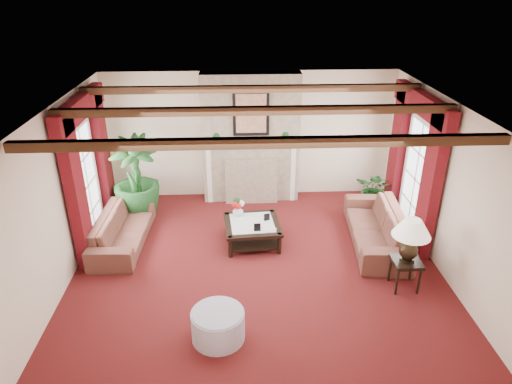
{
  "coord_description": "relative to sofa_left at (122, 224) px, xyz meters",
  "views": [
    {
      "loc": [
        -0.32,
        -6.45,
        4.41
      ],
      "look_at": [
        0.01,
        0.4,
        1.14
      ],
      "focal_mm": 32.0,
      "sensor_mm": 36.0,
      "label": 1
    }
  ],
  "objects": [
    {
      "name": "floor",
      "position": [
        2.37,
        -0.75,
        -0.39
      ],
      "size": [
        6.0,
        6.0,
        0.0
      ],
      "primitive_type": "plane",
      "color": "#410F0B",
      "rests_on": "ground"
    },
    {
      "name": "ceiling",
      "position": [
        2.37,
        -0.75,
        2.31
      ],
      "size": [
        6.0,
        6.0,
        0.0
      ],
      "primitive_type": "plane",
      "rotation": [
        3.14,
        0.0,
        0.0
      ],
      "color": "white",
      "rests_on": "floor"
    },
    {
      "name": "back_wall",
      "position": [
        2.37,
        2.0,
        0.96
      ],
      "size": [
        6.0,
        0.02,
        2.7
      ],
      "primitive_type": "cube",
      "color": "beige",
      "rests_on": "ground"
    },
    {
      "name": "left_wall",
      "position": [
        -0.63,
        -0.75,
        0.96
      ],
      "size": [
        0.02,
        5.5,
        2.7
      ],
      "primitive_type": "cube",
      "color": "beige",
      "rests_on": "ground"
    },
    {
      "name": "right_wall",
      "position": [
        5.37,
        -0.75,
        0.96
      ],
      "size": [
        0.02,
        5.5,
        2.7
      ],
      "primitive_type": "cube",
      "color": "beige",
      "rests_on": "ground"
    },
    {
      "name": "ceiling_beams",
      "position": [
        2.37,
        -0.75,
        2.25
      ],
      "size": [
        6.0,
        3.0,
        0.12
      ],
      "primitive_type": null,
      "color": "#361E11",
      "rests_on": "ceiling"
    },
    {
      "name": "fireplace",
      "position": [
        2.37,
        1.8,
        2.31
      ],
      "size": [
        2.0,
        0.52,
        2.7
      ],
      "primitive_type": null,
      "color": "tan",
      "rests_on": "ground"
    },
    {
      "name": "french_door_left",
      "position": [
        -0.6,
        0.25,
        1.74
      ],
      "size": [
        0.1,
        1.1,
        2.16
      ],
      "primitive_type": null,
      "color": "white",
      "rests_on": "ground"
    },
    {
      "name": "french_door_right",
      "position": [
        5.34,
        0.25,
        1.74
      ],
      "size": [
        0.1,
        1.1,
        2.16
      ],
      "primitive_type": null,
      "color": "white",
      "rests_on": "ground"
    },
    {
      "name": "curtains_left",
      "position": [
        -0.49,
        0.25,
        2.16
      ],
      "size": [
        0.2,
        2.4,
        2.55
      ],
      "primitive_type": null,
      "color": "#4F0A0E",
      "rests_on": "ground"
    },
    {
      "name": "curtains_right",
      "position": [
        5.23,
        0.25,
        2.16
      ],
      "size": [
        0.2,
        2.4,
        2.55
      ],
      "primitive_type": null,
      "color": "#4F0A0E",
      "rests_on": "ground"
    },
    {
      "name": "sofa_left",
      "position": [
        0.0,
        0.0,
        0.0
      ],
      "size": [
        2.04,
        0.74,
        0.78
      ],
      "primitive_type": "imported",
      "rotation": [
        0.0,
        0.0,
        1.53
      ],
      "color": "#3F111A",
      "rests_on": "ground"
    },
    {
      "name": "sofa_right",
      "position": [
        4.56,
        -0.2,
        0.04
      ],
      "size": [
        2.34,
        1.06,
        0.87
      ],
      "primitive_type": "imported",
      "rotation": [
        0.0,
        0.0,
        -1.66
      ],
      "color": "#3F111A",
      "rests_on": "ground"
    },
    {
      "name": "potted_palm",
      "position": [
        0.09,
        1.06,
        0.07
      ],
      "size": [
        1.01,
        1.7,
        0.93
      ],
      "primitive_type": "imported",
      "rotation": [
        0.0,
        0.0,
        -0.02
      ],
      "color": "black",
      "rests_on": "ground"
    },
    {
      "name": "small_plant",
      "position": [
        4.91,
        1.19,
        -0.07
      ],
      "size": [
        1.49,
        1.5,
        0.63
      ],
      "primitive_type": "imported",
      "rotation": [
        0.0,
        0.0,
        -0.62
      ],
      "color": "black",
      "rests_on": "ground"
    },
    {
      "name": "coffee_table",
      "position": [
        2.32,
        -0.08,
        -0.19
      ],
      "size": [
        1.04,
        1.04,
        0.4
      ],
      "primitive_type": null,
      "rotation": [
        0.0,
        0.0,
        0.07
      ],
      "color": "black",
      "rests_on": "ground"
    },
    {
      "name": "side_table",
      "position": [
        4.62,
        -1.52,
        -0.14
      ],
      "size": [
        0.43,
        0.43,
        0.5
      ],
      "primitive_type": null,
      "rotation": [
        0.0,
        0.0,
        -0.01
      ],
      "color": "black",
      "rests_on": "ground"
    },
    {
      "name": "ottoman",
      "position": [
        1.77,
        -2.48,
        -0.18
      ],
      "size": [
        0.71,
        0.71,
        0.42
      ],
      "primitive_type": "cylinder",
      "color": "#AFA9BF",
      "rests_on": "ground"
    },
    {
      "name": "table_lamp",
      "position": [
        4.62,
        -1.52,
        0.47
      ],
      "size": [
        0.57,
        0.57,
        0.72
      ],
      "primitive_type": null,
      "color": "black",
      "rests_on": "side_table"
    },
    {
      "name": "flower_vase",
      "position": [
        2.07,
        0.22,
        0.11
      ],
      "size": [
        0.23,
        0.23,
        0.2
      ],
      "primitive_type": "imported",
      "rotation": [
        0.0,
        0.0,
        0.07
      ],
      "color": "silver",
      "rests_on": "coffee_table"
    },
    {
      "name": "book",
      "position": [
        2.5,
        -0.31,
        0.15
      ],
      "size": [
        0.22,
        0.18,
        0.28
      ],
      "primitive_type": "imported",
      "rotation": [
        0.0,
        0.0,
        0.44
      ],
      "color": "black",
      "rests_on": "coffee_table"
    },
    {
      "name": "photo_frame_a",
      "position": [
        2.4,
        -0.38,
        0.09
      ],
      "size": [
        0.12,
        0.02,
        0.16
      ],
      "primitive_type": null,
      "rotation": [
        0.0,
        0.0,
        0.03
      ],
      "color": "black",
      "rests_on": "coffee_table"
    },
    {
      "name": "photo_frame_b",
      "position": [
        2.59,
        -0.01,
        0.08
      ],
      "size": [
        0.11,
        0.06,
        0.14
      ],
      "primitive_type": null,
      "rotation": [
        0.0,
        0.0,
        0.36
      ],
      "color": "black",
      "rests_on": "coffee_table"
    }
  ]
}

